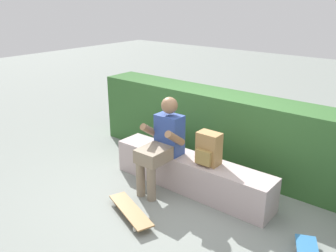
{
  "coord_description": "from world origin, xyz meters",
  "views": [
    {
      "loc": [
        2.38,
        -3.07,
        2.38
      ],
      "look_at": [
        -0.31,
        0.22,
        0.82
      ],
      "focal_mm": 38.37,
      "sensor_mm": 36.0,
      "label": 1
    }
  ],
  "objects_px": {
    "bench_main": "(191,173)",
    "skateboard_near_person": "(130,211)",
    "person_skater": "(162,142)",
    "backpack_on_bench": "(208,149)"
  },
  "relations": [
    {
      "from": "backpack_on_bench",
      "to": "person_skater",
      "type": "bearing_deg",
      "value": -160.81
    },
    {
      "from": "person_skater",
      "to": "bench_main",
      "type": "bearing_deg",
      "value": 34.24
    },
    {
      "from": "bench_main",
      "to": "skateboard_near_person",
      "type": "xyz_separation_m",
      "value": [
        -0.16,
        -0.94,
        -0.15
      ]
    },
    {
      "from": "bench_main",
      "to": "skateboard_near_person",
      "type": "height_order",
      "value": "bench_main"
    },
    {
      "from": "person_skater",
      "to": "backpack_on_bench",
      "type": "distance_m",
      "value": 0.6
    },
    {
      "from": "person_skater",
      "to": "skateboard_near_person",
      "type": "bearing_deg",
      "value": -79.22
    },
    {
      "from": "skateboard_near_person",
      "to": "backpack_on_bench",
      "type": "height_order",
      "value": "backpack_on_bench"
    },
    {
      "from": "bench_main",
      "to": "backpack_on_bench",
      "type": "distance_m",
      "value": 0.49
    },
    {
      "from": "bench_main",
      "to": "backpack_on_bench",
      "type": "height_order",
      "value": "backpack_on_bench"
    },
    {
      "from": "bench_main",
      "to": "person_skater",
      "type": "relative_size",
      "value": 1.86
    }
  ]
}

